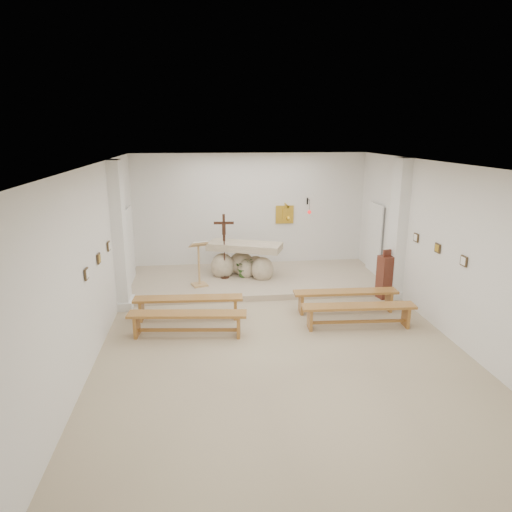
{
  "coord_description": "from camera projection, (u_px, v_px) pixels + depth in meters",
  "views": [
    {
      "loc": [
        -1.44,
        -8.61,
        4.09
      ],
      "look_at": [
        -0.23,
        1.6,
        1.29
      ],
      "focal_mm": 32.0,
      "sensor_mm": 36.0,
      "label": 1
    }
  ],
  "objects": [
    {
      "name": "station_frame_right_mid",
      "position": [
        438.0,
        248.0,
        9.63
      ],
      "size": [
        0.03,
        0.2,
        0.2
      ],
      "primitive_type": "cube",
      "color": "#43321D",
      "rests_on": "wall_right"
    },
    {
      "name": "bench_right_second",
      "position": [
        359.0,
        311.0,
        9.77
      ],
      "size": [
        2.45,
        0.52,
        0.51
      ],
      "rotation": [
        0.0,
        0.0,
        -0.06
      ],
      "color": "#9E622D",
      "rests_on": "ground"
    },
    {
      "name": "gold_wall_relief",
      "position": [
        285.0,
        215.0,
        13.93
      ],
      "size": [
        0.55,
        0.04,
        0.55
      ],
      "primitive_type": "cube",
      "color": "gold",
      "rests_on": "wall_back"
    },
    {
      "name": "bench_left_front",
      "position": [
        188.0,
        303.0,
        10.24
      ],
      "size": [
        2.45,
        0.52,
        0.51
      ],
      "rotation": [
        0.0,
        0.0,
        -0.05
      ],
      "color": "#9E622D",
      "rests_on": "ground"
    },
    {
      "name": "radiator_left",
      "position": [
        126.0,
        287.0,
        11.62
      ],
      "size": [
        0.1,
        0.85,
        0.52
      ],
      "primitive_type": "cube",
      "color": "silver",
      "rests_on": "ground"
    },
    {
      "name": "pilaster_left",
      "position": [
        120.0,
        236.0,
        10.57
      ],
      "size": [
        0.26,
        0.55,
        3.5
      ],
      "primitive_type": "cube",
      "color": "white",
      "rests_on": "ground"
    },
    {
      "name": "crucifix_stand",
      "position": [
        224.0,
        242.0,
        12.46
      ],
      "size": [
        0.55,
        0.24,
        1.8
      ],
      "rotation": [
        0.0,
        0.0,
        -0.08
      ],
      "color": "#381B11",
      "rests_on": "sanctuary_platform"
    },
    {
      "name": "potted_plant",
      "position": [
        244.0,
        267.0,
        12.77
      ],
      "size": [
        0.56,
        0.5,
        0.56
      ],
      "primitive_type": "imported",
      "rotation": [
        0.0,
        0.0,
        0.13
      ],
      "color": "#305823",
      "rests_on": "sanctuary_platform"
    },
    {
      "name": "bench_right_front",
      "position": [
        346.0,
        296.0,
        10.65
      ],
      "size": [
        2.45,
        0.48,
        0.51
      ],
      "rotation": [
        0.0,
        0.0,
        -0.04
      ],
      "color": "#9E622D",
      "rests_on": "ground"
    },
    {
      "name": "lectern",
      "position": [
        199.0,
        263.0,
        11.94
      ],
      "size": [
        0.53,
        0.48,
        1.24
      ],
      "rotation": [
        0.0,
        0.0,
        0.33
      ],
      "color": "tan",
      "rests_on": "sanctuary_platform"
    },
    {
      "name": "station_frame_right_front",
      "position": [
        464.0,
        261.0,
        8.67
      ],
      "size": [
        0.03,
        0.2,
        0.2
      ],
      "primitive_type": "cube",
      "color": "#43321D",
      "rests_on": "wall_right"
    },
    {
      "name": "ceiling",
      "position": [
        278.0,
        165.0,
        8.57
      ],
      "size": [
        7.0,
        10.0,
        0.02
      ],
      "primitive_type": "cube",
      "color": "silver",
      "rests_on": "wall_back"
    },
    {
      "name": "station_frame_left_front",
      "position": [
        87.0,
        274.0,
        7.88
      ],
      "size": [
        0.03,
        0.2,
        0.2
      ],
      "primitive_type": "cube",
      "color": "#43321D",
      "rests_on": "wall_left"
    },
    {
      "name": "sanctuary_lamp",
      "position": [
        309.0,
        210.0,
        13.73
      ],
      "size": [
        0.11,
        0.36,
        0.44
      ],
      "color": "black",
      "rests_on": "wall_back"
    },
    {
      "name": "station_frame_left_mid",
      "position": [
        99.0,
        258.0,
        8.84
      ],
      "size": [
        0.03,
        0.2,
        0.2
      ],
      "primitive_type": "cube",
      "color": "#43321D",
      "rests_on": "wall_left"
    },
    {
      "name": "pilaster_right",
      "position": [
        398.0,
        229.0,
        11.33
      ],
      "size": [
        0.26,
        0.55,
        3.5
      ],
      "primitive_type": "cube",
      "color": "white",
      "rests_on": "ground"
    },
    {
      "name": "radiator_right",
      "position": [
        385.0,
        277.0,
        12.4
      ],
      "size": [
        0.1,
        0.85,
        0.52
      ],
      "primitive_type": "cube",
      "color": "silver",
      "rests_on": "ground"
    },
    {
      "name": "wall_right",
      "position": [
        443.0,
        249.0,
        9.43
      ],
      "size": [
        0.02,
        10.0,
        3.5
      ],
      "primitive_type": "cube",
      "color": "white",
      "rests_on": "ground"
    },
    {
      "name": "bench_left_second",
      "position": [
        187.0,
        319.0,
        9.36
      ],
      "size": [
        2.46,
        0.66,
        0.51
      ],
      "rotation": [
        0.0,
        0.0,
        -0.11
      ],
      "color": "#9E622D",
      "rests_on": "ground"
    },
    {
      "name": "wall_left",
      "position": [
        95.0,
        260.0,
        8.64
      ],
      "size": [
        0.02,
        10.0,
        3.5
      ],
      "primitive_type": "cube",
      "color": "white",
      "rests_on": "ground"
    },
    {
      "name": "station_frame_right_rear",
      "position": [
        416.0,
        238.0,
        10.58
      ],
      "size": [
        0.03,
        0.2,
        0.2
      ],
      "primitive_type": "cube",
      "color": "#43321D",
      "rests_on": "wall_right"
    },
    {
      "name": "altar",
      "position": [
        244.0,
        262.0,
        12.83
      ],
      "size": [
        2.18,
        1.48,
        1.05
      ],
      "rotation": [
        0.0,
        0.0,
        -0.38
      ],
      "color": "beige",
      "rests_on": "sanctuary_platform"
    },
    {
      "name": "station_frame_left_rear",
      "position": [
        109.0,
        246.0,
        9.8
      ],
      "size": [
        0.03,
        0.2,
        0.2
      ],
      "primitive_type": "cube",
      "color": "#43321D",
      "rests_on": "wall_left"
    },
    {
      "name": "donation_pedestal",
      "position": [
        385.0,
        277.0,
        11.52
      ],
      "size": [
        0.4,
        0.4,
        1.26
      ],
      "rotation": [
        0.0,
        0.0,
        0.21
      ],
      "color": "#5D271A",
      "rests_on": "ground"
    },
    {
      "name": "sanctuary_platform",
      "position": [
        256.0,
        280.0,
        12.83
      ],
      "size": [
        6.98,
        3.0,
        0.15
      ],
      "primitive_type": "cube",
      "color": "tan",
      "rests_on": "ground"
    },
    {
      "name": "ground",
      "position": [
        276.0,
        335.0,
        9.49
      ],
      "size": [
        7.0,
        10.0,
        0.0
      ],
      "primitive_type": "cube",
      "color": "#BEAD89",
      "rests_on": "ground"
    },
    {
      "name": "wall_back",
      "position": [
        250.0,
        212.0,
        13.81
      ],
      "size": [
        7.0,
        0.02,
        3.5
      ],
      "primitive_type": "cube",
      "color": "white",
      "rests_on": "ground"
    }
  ]
}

